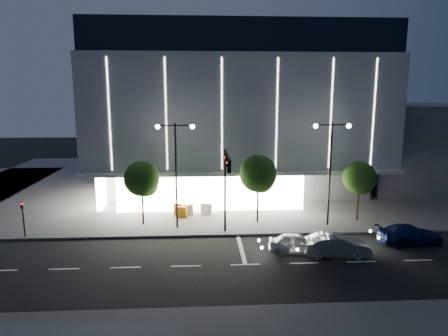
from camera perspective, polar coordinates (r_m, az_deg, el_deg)
name	(u,v)px	position (r m, az deg, el deg)	size (l,w,h in m)	color
ground	(215,256)	(28.94, -1.29, -12.50)	(160.00, 160.00, 0.00)	black
sidewalk_museum	(247,181)	(52.18, 3.26, -1.90)	(70.00, 40.00, 0.15)	#474747
museum	(233,111)	(49.11, 1.23, 8.17)	(30.00, 25.80, 18.00)	#4C4C51
annex_building	(406,143)	(57.67, 24.56, 3.32)	(16.00, 20.00, 10.00)	#4C4C51
traffic_mast	(226,177)	(30.67, 0.31, -1.31)	(0.33, 5.89, 7.07)	black
street_lamp_west	(176,160)	(33.12, -6.90, 1.14)	(3.16, 0.36, 9.00)	black
street_lamp_east	(331,159)	(34.80, 14.99, 1.31)	(3.16, 0.36, 9.00)	black
ped_signal_far	(23,215)	(35.44, -26.77, -6.06)	(0.22, 0.24, 3.00)	black
tree_left	(142,181)	(34.79, -11.62, -1.77)	(3.02, 3.02, 5.72)	black
tree_mid	(258,176)	(34.71, 4.92, -1.11)	(3.25, 3.25, 6.15)	black
tree_right	(359,180)	(37.16, 18.79, -1.57)	(2.91, 2.91, 5.51)	black
car_lead	(298,244)	(29.69, 10.46, -10.60)	(1.67, 4.15, 1.41)	gray
car_second	(336,245)	(29.83, 15.73, -10.59)	(1.64, 4.71, 1.55)	#9A9BA1
car_third	(410,234)	(34.13, 25.00, -8.58)	(2.03, 4.98, 1.45)	navy
barrier_a	(181,212)	(37.00, -6.16, -6.28)	(1.10, 0.25, 1.00)	#CF6B0B
barrier_b	(187,210)	(37.57, -5.28, -6.00)	(1.10, 0.25, 1.00)	silver
barrier_c	(180,209)	(37.89, -6.34, -5.88)	(1.10, 0.25, 1.00)	red
barrier_d	(206,209)	(37.83, -2.55, -5.85)	(1.10, 0.25, 1.00)	white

